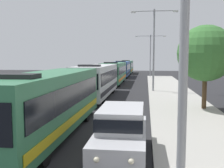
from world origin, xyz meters
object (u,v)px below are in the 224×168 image
object	(u,v)px
bus_fourth_in_line	(122,69)
streetlamp_mid	(154,42)
bus_second_in_line	(97,80)
bus_rear	(127,66)
bus_lead	(49,101)
streetlamp_far	(150,51)
white_suv	(121,130)
roadside_tree	(206,53)
bus_middle	(114,72)

from	to	relation	value
bus_fourth_in_line	streetlamp_mid	world-z (taller)	streetlamp_mid
bus_second_in_line	streetlamp_mid	size ratio (longest dim) A/B	1.32
bus_fourth_in_line	streetlamp_mid	xyz separation A→B (m)	(5.40, -22.28, 3.75)
bus_fourth_in_line	bus_rear	xyz separation A→B (m)	(0.00, 12.51, 0.00)
bus_lead	streetlamp_far	size ratio (longest dim) A/B	1.43
streetlamp_mid	bus_second_in_line	bearing A→B (deg)	-139.25
bus_second_in_line	white_suv	world-z (taller)	bus_second_in_line
white_suv	roadside_tree	xyz separation A→B (m)	(5.05, 9.79, 3.04)
bus_lead	roadside_tree	distance (m)	11.75
white_suv	roadside_tree	size ratio (longest dim) A/B	0.82
bus_rear	streetlamp_far	bearing A→B (deg)	-63.94
bus_rear	streetlamp_mid	distance (m)	35.41
streetlamp_mid	roadside_tree	size ratio (longest dim) A/B	1.49
bus_fourth_in_line	bus_rear	size ratio (longest dim) A/B	0.95
roadside_tree	bus_lead	bearing A→B (deg)	-139.48
streetlamp_mid	bus_fourth_in_line	bearing A→B (deg)	103.62
bus_lead	bus_second_in_line	distance (m)	12.82
streetlamp_far	white_suv	bearing A→B (deg)	-92.24
bus_rear	bus_middle	bearing A→B (deg)	-90.00
streetlamp_mid	bus_lead	bearing A→B (deg)	-107.17
bus_rear	bus_fourth_in_line	bearing A→B (deg)	-90.00
bus_middle	bus_rear	world-z (taller)	same
bus_lead	bus_rear	size ratio (longest dim) A/B	1.02
white_suv	bus_lead	bearing A→B (deg)	148.00
bus_fourth_in_line	roadside_tree	size ratio (longest dim) A/B	1.82
streetlamp_mid	white_suv	bearing A→B (deg)	-94.91
bus_lead	bus_second_in_line	size ratio (longest dim) A/B	0.99
bus_middle	roadside_tree	size ratio (longest dim) A/B	2.09
bus_rear	bus_lead	bearing A→B (deg)	-90.00
bus_middle	bus_fourth_in_line	xyz separation A→B (m)	(-0.00, 13.26, -0.00)
bus_lead	white_suv	world-z (taller)	bus_lead
roadside_tree	streetlamp_mid	bearing A→B (deg)	108.54
bus_second_in_line	white_suv	xyz separation A→B (m)	(3.70, -15.13, -0.66)
bus_fourth_in_line	streetlamp_mid	size ratio (longest dim) A/B	1.22
streetlamp_mid	streetlamp_far	bearing A→B (deg)	90.00
bus_middle	streetlamp_far	bearing A→B (deg)	69.88
bus_second_in_line	roadside_tree	bearing A→B (deg)	-31.41
white_suv	streetlamp_mid	xyz separation A→B (m)	(1.70, 19.78, 4.41)
roadside_tree	bus_second_in_line	bearing A→B (deg)	148.59
bus_lead	white_suv	xyz separation A→B (m)	(3.70, -2.31, -0.66)
streetlamp_mid	roadside_tree	bearing A→B (deg)	-71.46
bus_lead	bus_second_in_line	world-z (taller)	same
bus_lead	streetlamp_mid	world-z (taller)	streetlamp_mid
streetlamp_far	bus_fourth_in_line	bearing A→B (deg)	-164.71
bus_second_in_line	streetlamp_far	world-z (taller)	streetlamp_far
roadside_tree	bus_middle	bearing A→B (deg)	114.71
bus_lead	bus_rear	bearing A→B (deg)	90.00
streetlamp_far	roadside_tree	world-z (taller)	streetlamp_far
bus_rear	roadside_tree	bearing A→B (deg)	-78.95
bus_middle	bus_rear	xyz separation A→B (m)	(-0.00, 25.77, -0.00)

